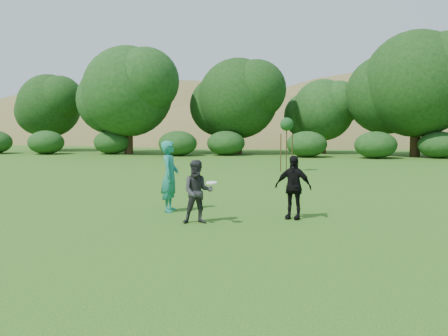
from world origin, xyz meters
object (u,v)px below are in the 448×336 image
object	(u,v)px
player_black	(293,187)
player_grey	(198,192)
sapling	(287,126)
player_teal	(170,176)

from	to	relation	value
player_black	player_grey	bearing A→B (deg)	-141.85
player_black	sapling	size ratio (longest dim) A/B	0.59
player_teal	player_grey	distance (m)	1.97
player_grey	player_black	xyz separation A→B (m)	(2.31, 1.08, 0.04)
player_grey	sapling	xyz separation A→B (m)	(1.16, 14.32, 1.62)
player_teal	player_grey	xyz separation A→B (m)	(1.21, -1.54, -0.21)
player_grey	sapling	world-z (taller)	sapling
player_teal	player_black	xyz separation A→B (m)	(3.52, -0.45, -0.18)
player_teal	sapling	world-z (taller)	sapling
player_teal	player_black	distance (m)	3.55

